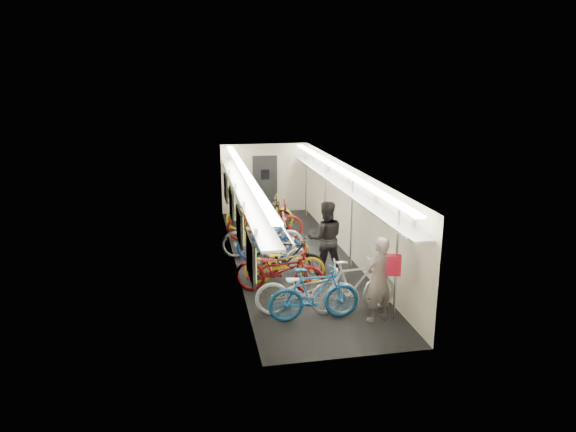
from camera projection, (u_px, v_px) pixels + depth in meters
name	position (u px, v px, depth m)	size (l,w,h in m)	color
train_car_shell	(274.00, 192.00, 13.59)	(10.00, 10.00, 10.00)	black
bicycle_0	(307.00, 290.00, 10.09)	(0.72, 2.06, 1.08)	silver
bicycle_1	(314.00, 294.00, 9.89)	(0.51, 1.81, 1.09)	#1A5B9F
bicycle_2	(280.00, 270.00, 11.17)	(0.70, 2.01, 1.05)	maroon
bicycle_3	(288.00, 258.00, 11.92)	(0.50, 1.76, 1.06)	black
bicycle_4	(285.00, 263.00, 11.71)	(0.64, 1.84, 0.97)	gold
bicycle_5	(279.00, 255.00, 12.31)	(0.44, 1.54, 0.93)	white
bicycle_6	(262.00, 236.00, 13.42)	(0.75, 2.15, 1.13)	#B3B3B8
bicycle_7	(268.00, 241.00, 13.24)	(0.46, 1.64, 0.98)	#19499B
bicycle_8	(265.00, 221.00, 14.81)	(0.77, 2.20, 1.16)	maroon
bicycle_9	(266.00, 216.00, 15.61)	(0.48, 1.68, 1.01)	black
bicycle_10	(260.00, 213.00, 15.79)	(0.73, 2.09, 1.10)	yellow
bicycle_11	(354.00, 286.00, 10.25)	(0.52, 1.84, 1.11)	silver
bicycle_12	(260.00, 210.00, 16.40)	(0.65, 1.86, 0.98)	slate
passenger_near	(378.00, 279.00, 9.80)	(0.62, 0.41, 1.70)	gray
passenger_mid	(325.00, 238.00, 12.14)	(0.88, 0.68, 1.81)	black
backpack	(394.00, 265.00, 9.32)	(0.26, 0.14, 0.38)	#AF1129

